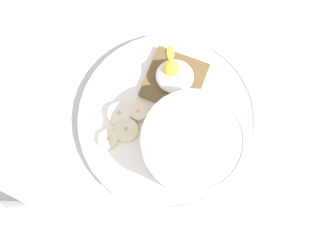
# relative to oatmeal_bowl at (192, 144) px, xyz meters

# --- Properties ---
(ground_plane) EXTENTS (1.20, 1.20, 0.02)m
(ground_plane) POSITION_rel_oatmeal_bowl_xyz_m (0.04, -0.04, -0.06)
(ground_plane) COLOR beige
(ground_plane) RESTS_ON ground
(plate) EXTENTS (0.27, 0.27, 0.02)m
(plate) POSITION_rel_oatmeal_bowl_xyz_m (0.04, -0.04, -0.04)
(plate) COLOR white
(plate) RESTS_ON ground_plane
(oatmeal_bowl) EXTENTS (0.14, 0.14, 0.07)m
(oatmeal_bowl) POSITION_rel_oatmeal_bowl_xyz_m (0.00, 0.00, 0.00)
(oatmeal_bowl) COLOR white
(oatmeal_bowl) RESTS_ON plate
(toast_slice) EXTENTS (0.10, 0.10, 0.01)m
(toast_slice) POSITION_rel_oatmeal_bowl_xyz_m (0.04, -0.10, -0.03)
(toast_slice) COLOR brown
(toast_slice) RESTS_ON plate
(poached_egg) EXTENTS (0.06, 0.08, 0.04)m
(poached_egg) POSITION_rel_oatmeal_bowl_xyz_m (0.04, -0.10, -0.01)
(poached_egg) COLOR white
(poached_egg) RESTS_ON toast_slice
(banana_slice_front) EXTENTS (0.04, 0.04, 0.02)m
(banana_slice_front) POSITION_rel_oatmeal_bowl_xyz_m (0.10, -0.01, -0.03)
(banana_slice_front) COLOR beige
(banana_slice_front) RESTS_ON plate
(banana_slice_left) EXTENTS (0.04, 0.04, 0.01)m
(banana_slice_left) POSITION_rel_oatmeal_bowl_xyz_m (0.12, 0.01, -0.03)
(banana_slice_left) COLOR beige
(banana_slice_left) RESTS_ON plate
(banana_slice_back) EXTENTS (0.04, 0.04, 0.02)m
(banana_slice_back) POSITION_rel_oatmeal_bowl_xyz_m (0.08, -0.04, -0.03)
(banana_slice_back) COLOR beige
(banana_slice_back) RESTS_ON plate
(banana_slice_right) EXTENTS (0.05, 0.05, 0.02)m
(banana_slice_right) POSITION_rel_oatmeal_bowl_xyz_m (0.11, -0.03, -0.03)
(banana_slice_right) COLOR #F7E5C4
(banana_slice_right) RESTS_ON plate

